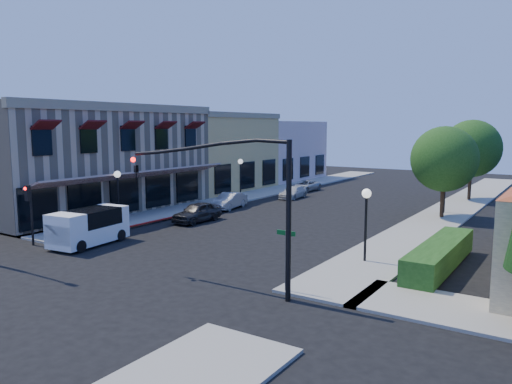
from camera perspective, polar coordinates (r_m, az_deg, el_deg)
The scene contains 22 objects.
ground at distance 22.88m, azimuth -16.26°, elevation -9.20°, with size 120.00×120.00×0.00m, color black.
sidewalk_left at distance 48.84m, azimuth 1.34°, elevation 0.01°, with size 3.50×50.00×0.12m, color gray.
sidewalk_right at distance 42.39m, azimuth 21.87°, elevation -1.69°, with size 3.50×50.00×0.12m, color gray.
curb_red_strip at distance 33.06m, azimuth -13.53°, elevation -3.95°, with size 0.25×10.00×0.06m, color maroon.
corner_brick_building at distance 40.95m, azimuth -18.88°, elevation 3.70°, with size 11.77×18.20×8.10m.
yellow_stucco_building at distance 51.58m, azimuth -5.64°, elevation 4.55°, with size 10.00×12.00×7.60m, color #E3B566.
pink_stucco_building at distance 61.39m, azimuth 1.43°, elevation 4.78°, with size 10.00×12.00×7.00m, color beige.
hedge at distance 24.55m, azimuth 20.21°, elevation -8.22°, with size 1.40×8.00×1.10m, color #1A4313.
street_tree_a at distance 37.06m, azimuth 20.72°, elevation 3.54°, with size 4.56×4.56×6.48m.
street_tree_b at distance 46.85m, azimuth 23.43°, elevation 4.58°, with size 4.94×4.94×7.02m.
signal_mast_arm at distance 19.22m, azimuth -1.80°, elevation 0.41°, with size 8.01×0.39×6.00m.
secondary_signal at distance 29.56m, azimuth -24.49°, elevation -1.22°, with size 0.28×0.42×3.32m.
street_name_sign at distance 19.38m, azimuth 3.44°, elevation -6.73°, with size 0.80×0.06×2.50m.
lamppost_left_near at distance 33.81m, azimuth -15.53°, elevation 0.93°, with size 0.44×0.44×3.57m.
lamppost_left_far at distance 44.26m, azimuth -1.80°, elevation 2.71°, with size 0.44×0.44×3.57m.
lamppost_right_near at distance 23.92m, azimuth 12.49°, elevation -1.62°, with size 0.44×0.44×3.57m.
lamppost_right_far at distance 39.19m, azimuth 20.83°, elevation 1.59°, with size 0.44×0.44×3.57m.
white_van at distance 28.74m, azimuth -18.63°, elevation -3.58°, with size 2.38×4.57×1.94m.
parked_car_a at distance 34.08m, azimuth -6.73°, elevation -2.31°, with size 1.58×3.92×1.33m, color black.
parked_car_b at distance 39.27m, azimuth -3.08°, elevation -1.01°, with size 1.34×3.84×1.27m, color #9FA2A4.
parked_car_c at distance 45.08m, azimuth 4.27°, elevation -0.04°, with size 1.47×3.62×1.05m, color #B8B8B6.
parked_car_d at distance 50.10m, azimuth 5.63°, elevation 0.72°, with size 1.80×3.91×1.09m, color #B5B8BB.
Camera 1 is at (16.80, -14.12, 6.48)m, focal length 35.00 mm.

